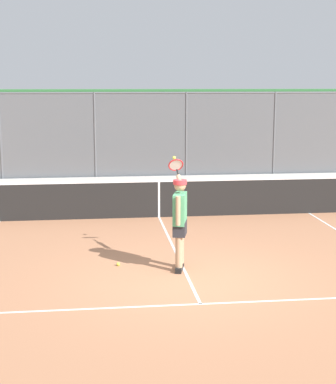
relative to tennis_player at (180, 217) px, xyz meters
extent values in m
plane|color=#B27551|center=(-0.08, 0.58, -0.98)|extent=(60.00, 60.00, 0.00)
cube|color=white|center=(-0.08, 1.78, -0.98)|extent=(6.19, 0.05, 0.01)
cube|color=white|center=(-0.08, -1.29, -0.98)|extent=(0.05, 6.14, 0.01)
cylinder|color=#565B60|center=(-4.85, -10.34, 0.55)|extent=(0.07, 0.07, 3.07)
cylinder|color=#565B60|center=(-1.67, -10.34, 0.55)|extent=(0.07, 0.07, 3.07)
cylinder|color=#565B60|center=(1.51, -10.34, 0.55)|extent=(0.07, 0.07, 3.07)
cylinder|color=#565B60|center=(4.70, -10.34, 0.55)|extent=(0.07, 0.07, 3.07)
cylinder|color=#565B60|center=(-0.08, -10.34, 2.05)|extent=(15.92, 0.05, 0.05)
cube|color=#565B60|center=(-0.08, -10.34, 0.55)|extent=(15.92, 0.02, 3.07)
cube|color=#387A3D|center=(-0.08, -10.99, 0.59)|extent=(18.92, 0.90, 3.15)
cube|color=silver|center=(-0.08, -10.16, -0.91)|extent=(16.92, 0.18, 0.15)
cube|color=black|center=(-0.08, -4.37, -0.53)|extent=(10.10, 0.02, 0.91)
cube|color=white|center=(-0.08, -4.37, -0.05)|extent=(10.10, 0.04, 0.05)
cube|color=white|center=(-0.08, -4.37, -0.53)|extent=(0.05, 0.04, 0.91)
cube|color=black|center=(0.03, 0.15, -0.94)|extent=(0.17, 0.28, 0.09)
cylinder|color=tan|center=(0.03, 0.15, -0.51)|extent=(0.13, 0.13, 0.77)
cube|color=black|center=(-0.03, -0.11, -0.94)|extent=(0.17, 0.28, 0.09)
cylinder|color=tan|center=(-0.03, -0.11, -0.51)|extent=(0.13, 0.13, 0.77)
cube|color=#28282D|center=(0.00, 0.02, -0.20)|extent=(0.31, 0.45, 0.26)
cube|color=#4C9E6B|center=(0.00, 0.02, 0.16)|extent=(0.32, 0.51, 0.56)
cylinder|color=tan|center=(0.07, 0.30, 0.18)|extent=(0.08, 0.08, 0.52)
cylinder|color=tan|center=(-0.06, -0.43, 0.55)|extent=(0.10, 0.38, 0.29)
sphere|color=tan|center=(0.00, 0.02, 0.59)|extent=(0.21, 0.21, 0.21)
cylinder|color=red|center=(0.00, 0.02, 0.65)|extent=(0.30, 0.30, 0.08)
cube|color=red|center=(-0.03, -0.09, 0.61)|extent=(0.22, 0.23, 0.02)
cylinder|color=black|center=(-0.05, -0.67, 0.71)|extent=(0.04, 0.17, 0.13)
torus|color=red|center=(-0.04, -0.85, 0.83)|extent=(0.30, 0.20, 0.26)
cylinder|color=silver|center=(-0.04, -0.85, 0.83)|extent=(0.26, 0.15, 0.21)
sphere|color=#D6E042|center=(-0.03, -1.03, 0.95)|extent=(0.07, 0.07, 0.07)
sphere|color=#D6E042|center=(1.11, -0.35, -0.95)|extent=(0.07, 0.07, 0.07)
camera|label=1|loc=(1.47, 10.45, 2.39)|focal=56.02mm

